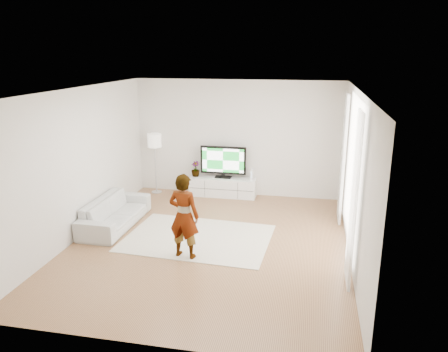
% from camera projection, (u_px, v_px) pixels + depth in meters
% --- Properties ---
extents(floor, '(6.00, 6.00, 0.00)m').
position_uv_depth(floor, '(210.00, 243.00, 8.10)').
color(floor, '#A8794B').
rests_on(floor, ground).
extents(ceiling, '(6.00, 6.00, 0.00)m').
position_uv_depth(ceiling, '(208.00, 90.00, 7.33)').
color(ceiling, white).
rests_on(ceiling, wall_back).
extents(wall_left, '(0.02, 6.00, 2.80)m').
position_uv_depth(wall_left, '(80.00, 164.00, 8.20)').
color(wall_left, silver).
rests_on(wall_left, floor).
extents(wall_right, '(0.02, 6.00, 2.80)m').
position_uv_depth(wall_right, '(355.00, 178.00, 7.24)').
color(wall_right, silver).
rests_on(wall_right, floor).
extents(wall_back, '(5.00, 0.02, 2.80)m').
position_uv_depth(wall_back, '(237.00, 139.00, 10.55)').
color(wall_back, silver).
rests_on(wall_back, floor).
extents(wall_front, '(5.00, 0.02, 2.80)m').
position_uv_depth(wall_front, '(147.00, 239.00, 4.89)').
color(wall_front, silver).
rests_on(wall_front, floor).
extents(window, '(0.01, 2.60, 2.50)m').
position_uv_depth(window, '(353.00, 171.00, 7.52)').
color(window, white).
rests_on(window, wall_right).
extents(curtain_near, '(0.04, 0.70, 2.60)m').
position_uv_depth(curtain_near, '(354.00, 200.00, 6.33)').
color(curtain_near, white).
rests_on(curtain_near, floor).
extents(curtain_far, '(0.04, 0.70, 2.60)m').
position_uv_depth(curtain_far, '(343.00, 159.00, 8.78)').
color(curtain_far, white).
rests_on(curtain_far, floor).
extents(media_console, '(1.63, 0.46, 0.46)m').
position_uv_depth(media_console, '(223.00, 187.00, 10.71)').
color(media_console, white).
rests_on(media_console, floor).
extents(television, '(1.12, 0.22, 0.78)m').
position_uv_depth(television, '(223.00, 161.00, 10.55)').
color(television, black).
rests_on(television, media_console).
extents(game_console, '(0.06, 0.18, 0.25)m').
position_uv_depth(game_console, '(252.00, 175.00, 10.47)').
color(game_console, white).
rests_on(game_console, media_console).
extents(potted_plant, '(0.25, 0.25, 0.38)m').
position_uv_depth(potted_plant, '(195.00, 169.00, 10.72)').
color(potted_plant, '#3F7238').
rests_on(potted_plant, media_console).
extents(rug, '(2.80, 2.09, 0.01)m').
position_uv_depth(rug, '(198.00, 238.00, 8.31)').
color(rug, beige).
rests_on(rug, floor).
extents(player, '(0.59, 0.44, 1.48)m').
position_uv_depth(player, '(184.00, 216.00, 7.36)').
color(player, '#334772').
rests_on(player, rug).
extents(sofa, '(0.79, 1.98, 0.58)m').
position_uv_depth(sofa, '(115.00, 212.00, 8.85)').
color(sofa, beige).
rests_on(sofa, floor).
extents(floor_lamp, '(0.33, 0.33, 1.49)m').
position_uv_depth(floor_lamp, '(155.00, 143.00, 10.68)').
color(floor_lamp, silver).
rests_on(floor_lamp, floor).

